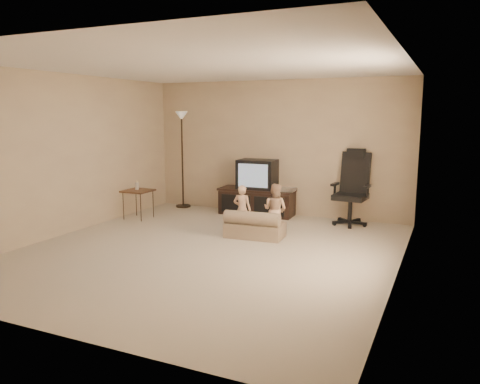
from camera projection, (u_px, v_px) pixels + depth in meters
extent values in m
plane|color=beige|center=(208.00, 251.00, 6.50)|extent=(5.50, 5.50, 0.00)
plane|color=white|center=(206.00, 66.00, 6.08)|extent=(5.50, 5.50, 0.00)
plane|color=#C6AF89|center=(277.00, 148.00, 8.76)|extent=(5.00, 0.00, 5.00)
plane|color=#C6AF89|center=(47.00, 192.00, 3.82)|extent=(5.00, 0.00, 5.00)
plane|color=#C6AF89|center=(66.00, 155.00, 7.31)|extent=(0.00, 5.50, 5.50)
plane|color=#C6AF89|center=(402.00, 170.00, 5.27)|extent=(0.00, 5.50, 5.50)
cube|color=black|center=(257.00, 203.00, 8.81)|extent=(1.41, 0.55, 0.45)
cube|color=black|center=(257.00, 190.00, 8.77)|extent=(1.45, 0.59, 0.04)
cube|color=black|center=(236.00, 204.00, 8.70)|extent=(0.58, 0.04, 0.34)
cube|color=black|center=(269.00, 206.00, 8.46)|extent=(0.58, 0.04, 0.34)
cube|color=black|center=(258.00, 174.00, 8.74)|extent=(0.71, 0.52, 0.55)
cube|color=silver|center=(253.00, 176.00, 8.51)|extent=(0.57, 0.03, 0.43)
cube|color=silver|center=(284.00, 189.00, 8.51)|extent=(0.41, 0.29, 0.06)
cylinder|color=black|center=(350.00, 210.00, 7.95)|extent=(0.07, 0.07, 0.41)
cube|color=black|center=(350.00, 197.00, 7.92)|extent=(0.56, 0.56, 0.09)
cube|color=black|center=(355.00, 173.00, 8.06)|extent=(0.51, 0.23, 0.72)
cube|color=black|center=(356.00, 153.00, 8.01)|extent=(0.32, 0.13, 0.16)
cube|color=black|center=(335.00, 184.00, 8.02)|extent=(0.10, 0.29, 0.04)
cube|color=black|center=(367.00, 187.00, 7.75)|extent=(0.10, 0.29, 0.04)
cube|color=brown|center=(138.00, 191.00, 8.42)|extent=(0.47, 0.47, 0.03)
cylinder|color=black|center=(123.00, 206.00, 8.37)|extent=(0.01, 0.01, 0.52)
cylinder|color=black|center=(141.00, 207.00, 8.22)|extent=(0.01, 0.01, 0.52)
cylinder|color=black|center=(136.00, 202.00, 8.71)|extent=(0.01, 0.01, 0.52)
cylinder|color=black|center=(153.00, 204.00, 8.56)|extent=(0.01, 0.01, 0.52)
cylinder|color=beige|center=(137.00, 186.00, 8.46)|extent=(0.07, 0.07, 0.13)
cone|color=beige|center=(137.00, 181.00, 8.45)|extent=(0.05, 0.05, 0.05)
cylinder|color=black|center=(183.00, 206.00, 9.58)|extent=(0.30, 0.30, 0.03)
cylinder|color=black|center=(182.00, 162.00, 9.43)|extent=(0.03, 0.03, 1.82)
cone|color=beige|center=(181.00, 116.00, 9.27)|extent=(0.26, 0.26, 0.17)
cube|color=gray|center=(255.00, 230.00, 7.21)|extent=(0.91, 0.54, 0.23)
cylinder|color=gray|center=(252.00, 219.00, 7.03)|extent=(0.87, 0.27, 0.21)
imported|color=tan|center=(242.00, 210.00, 7.34)|extent=(0.31, 0.24, 0.79)
imported|color=tan|center=(275.00, 210.00, 7.26)|extent=(0.43, 0.29, 0.82)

